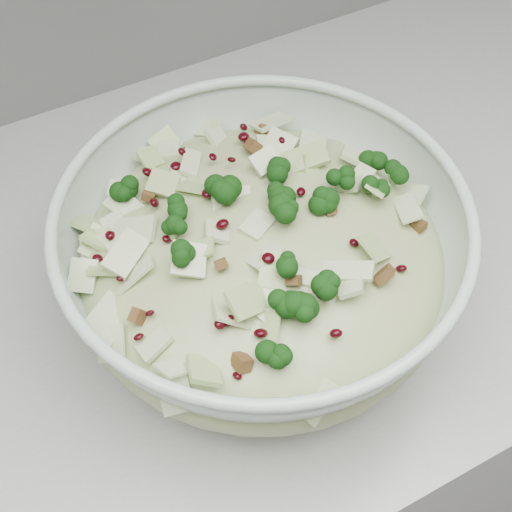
% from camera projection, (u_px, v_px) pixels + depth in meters
% --- Properties ---
extents(counter, '(3.60, 0.60, 0.90)m').
position_uv_depth(counter, '(376.00, 360.00, 1.14)').
color(counter, '#B0B1AC').
rests_on(counter, floor).
extents(mixing_bowl, '(0.36, 0.36, 0.14)m').
position_uv_depth(mixing_bowl, '(262.00, 261.00, 0.60)').
color(mixing_bowl, silver).
rests_on(mixing_bowl, counter).
extents(salad, '(0.34, 0.34, 0.14)m').
position_uv_depth(salad, '(262.00, 244.00, 0.59)').
color(salad, '#A6B57C').
rests_on(salad, mixing_bowl).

